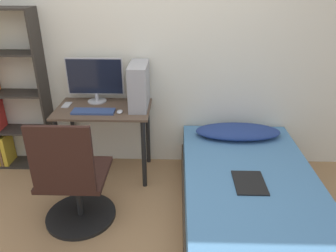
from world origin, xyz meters
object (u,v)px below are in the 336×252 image
office_chair (74,186)px  monitor (95,78)px  bed (250,202)px  keyboard (93,111)px  bookshelf (5,98)px  pc_tower (139,86)px

office_chair → monitor: monitor is taller
bed → keyboard: keyboard is taller
office_chair → bookshelf: bearing=135.3°
office_chair → pc_tower: 1.10m
bookshelf → pc_tower: (1.39, -0.10, 0.18)m
office_chair → keyboard: 0.76m
keyboard → pc_tower: bearing=21.1°
pc_tower → bookshelf: bearing=175.7°
monitor → pc_tower: (0.45, -0.12, -0.03)m
monitor → keyboard: monitor is taller
bookshelf → bed: bearing=-20.5°
bed → monitor: 1.85m
pc_tower → bed: bearing=-38.7°
bookshelf → bed: bookshelf is taller
bookshelf → office_chair: (0.93, -0.92, -0.41)m
bookshelf → bed: (2.36, -0.88, -0.56)m
bookshelf → bed: size_ratio=0.81×
monitor → pc_tower: 0.46m
keyboard → bookshelf: bearing=164.7°
office_chair → keyboard: bearing=86.6°
bookshelf → monitor: (0.94, 0.02, 0.21)m
office_chair → bed: office_chair is taller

